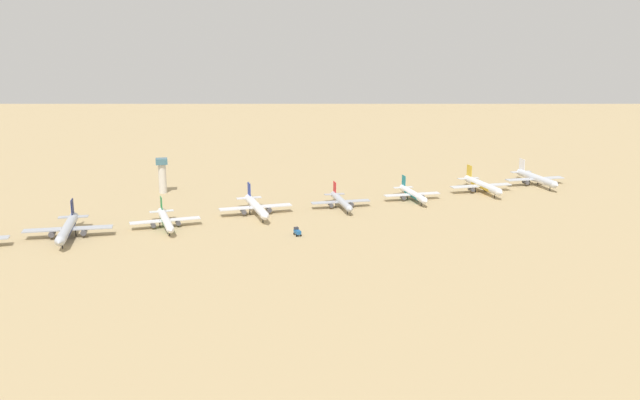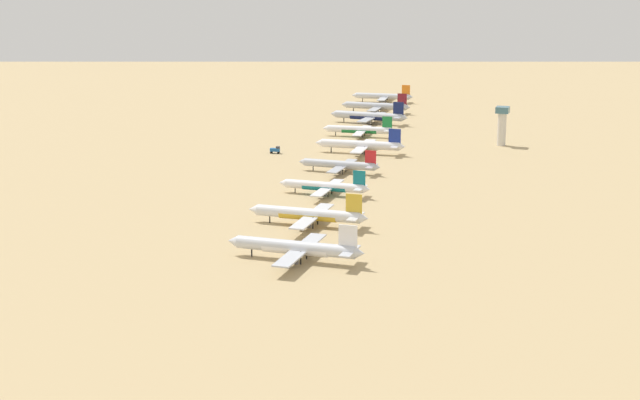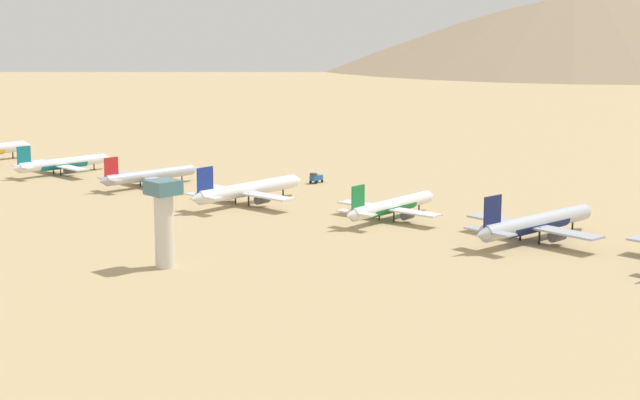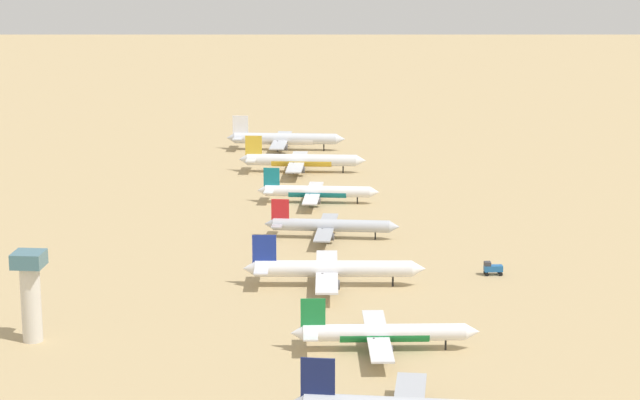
% 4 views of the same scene
% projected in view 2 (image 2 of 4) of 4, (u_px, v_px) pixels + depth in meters
% --- Properties ---
extents(ground_plane, '(2370.31, 2370.31, 0.00)m').
position_uv_depth(ground_plane, '(353.00, 154.00, 523.20)').
color(ground_plane, tan).
extents(parked_jet_0, '(46.27, 37.70, 13.34)m').
position_uv_depth(parked_jet_0, '(383.00, 96.00, 711.51)').
color(parked_jet_0, silver).
rests_on(parked_jet_0, ground).
extents(parked_jet_1, '(49.23, 39.94, 14.21)m').
position_uv_depth(parked_jet_1, '(377.00, 106.00, 661.75)').
color(parked_jet_1, '#B2B7C1').
rests_on(parked_jet_1, ground).
extents(parked_jet_2, '(52.36, 42.45, 15.12)m').
position_uv_depth(parked_jet_2, '(369.00, 116.00, 617.50)').
color(parked_jet_2, '#B2B7C1').
rests_on(parked_jet_2, ground).
extents(parked_jet_3, '(44.54, 36.30, 12.84)m').
position_uv_depth(parked_jet_3, '(360.00, 130.00, 572.00)').
color(parked_jet_3, white).
rests_on(parked_jet_3, ground).
extents(parked_jet_4, '(50.27, 40.90, 14.49)m').
position_uv_depth(parked_jet_4, '(361.00, 145.00, 521.58)').
color(parked_jet_4, white).
rests_on(parked_jet_4, ground).
extents(parked_jet_5, '(42.54, 34.45, 12.30)m').
position_uv_depth(parked_jet_5, '(340.00, 165.00, 474.67)').
color(parked_jet_5, '#B2B7C1').
rests_on(parked_jet_5, ground).
extents(parked_jet_6, '(42.90, 34.77, 12.39)m').
position_uv_depth(parked_jet_6, '(325.00, 186.00, 429.12)').
color(parked_jet_6, white).
rests_on(parked_jet_6, ground).
extents(parked_jet_7, '(49.85, 40.44, 14.39)m').
position_uv_depth(parked_jet_7, '(309.00, 214.00, 379.24)').
color(parked_jet_7, silver).
rests_on(parked_jet_7, ground).
extents(parked_jet_8, '(50.70, 41.10, 14.64)m').
position_uv_depth(parked_jet_8, '(297.00, 248.00, 334.87)').
color(parked_jet_8, silver).
rests_on(parked_jet_8, ground).
extents(service_truck, '(5.48, 3.36, 3.90)m').
position_uv_depth(service_truck, '(275.00, 150.00, 523.34)').
color(service_truck, '#1E5999').
rests_on(service_truck, ground).
extents(control_tower, '(7.20, 7.20, 22.14)m').
position_uv_depth(control_tower, '(502.00, 123.00, 543.62)').
color(control_tower, beige).
rests_on(control_tower, ground).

